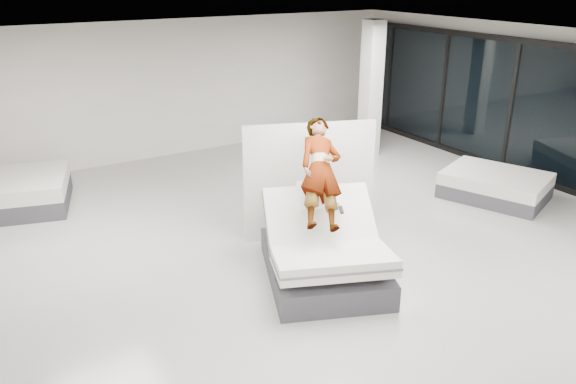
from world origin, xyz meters
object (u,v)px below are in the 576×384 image
at_px(flat_bed_right_far, 495,185).
at_px(flat_bed_left_far, 4,194).
at_px(column, 371,90).
at_px(hero_bed, 324,254).
at_px(person, 321,187).
at_px(remote, 341,210).
at_px(divider_panel, 309,181).

height_order(flat_bed_right_far, flat_bed_left_far, flat_bed_left_far).
bearing_deg(column, flat_bed_right_far, -83.80).
relative_size(hero_bed, person, 1.43).
xyz_separation_m(flat_bed_right_far, column, (-0.38, 3.53, 1.34)).
bearing_deg(remote, person, 122.15).
bearing_deg(column, flat_bed_left_far, 173.76).
height_order(remote, flat_bed_right_far, remote).
bearing_deg(flat_bed_right_far, remote, -168.14).
distance_m(person, flat_bed_right_far, 4.73).
bearing_deg(divider_panel, remote, -85.40).
xyz_separation_m(person, flat_bed_right_far, (4.58, 0.54, -1.07)).
xyz_separation_m(divider_panel, column, (3.72, 3.04, 0.61)).
height_order(person, flat_bed_right_far, person).
relative_size(hero_bed, flat_bed_left_far, 0.98).
bearing_deg(person, column, 66.09).
distance_m(divider_panel, flat_bed_left_far, 5.86).
distance_m(remote, flat_bed_left_far, 6.67).
distance_m(hero_bed, person, 0.98).
distance_m(remote, divider_panel, 1.49).
xyz_separation_m(flat_bed_right_far, flat_bed_left_far, (-8.41, 4.40, 0.05)).
distance_m(person, divider_panel, 1.18).
bearing_deg(flat_bed_right_far, hero_bed, -169.89).
bearing_deg(flat_bed_right_far, column, 96.20).
bearing_deg(column, divider_panel, -140.73).
distance_m(divider_panel, column, 4.84).
height_order(flat_bed_right_far, column, column).
relative_size(person, divider_panel, 0.83).
height_order(hero_bed, column, column).
height_order(person, column, column).
relative_size(hero_bed, remote, 18.39).
distance_m(divider_panel, flat_bed_right_far, 4.19).
height_order(remote, column, column).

